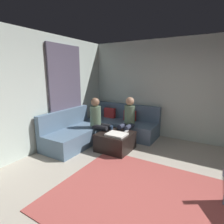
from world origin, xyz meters
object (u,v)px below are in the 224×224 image
game_remote (126,131)px  person_on_couch_back (128,118)px  sectional_couch (103,128)px  coffee_mug (111,128)px  ottoman (115,141)px  person_on_couch_side (99,119)px

game_remote → person_on_couch_back: (-0.13, 0.34, 0.23)m
sectional_couch → game_remote: 0.93m
sectional_couch → coffee_mug: (0.48, -0.33, 0.19)m
ottoman → game_remote: bearing=50.7°
sectional_couch → person_on_couch_back: bearing=4.2°
ottoman → coffee_mug: (-0.22, 0.18, 0.26)m
coffee_mug → game_remote: size_ratio=0.63×
ottoman → person_on_couch_side: (-0.55, 0.10, 0.45)m
person_on_couch_side → sectional_couch: bearing=-159.8°
coffee_mug → person_on_couch_side: bearing=-167.1°
ottoman → game_remote: game_remote is taller
coffee_mug → person_on_couch_back: bearing=54.3°
ottoman → person_on_couch_side: bearing=169.2°
person_on_couch_back → ottoman: bearing=84.5°
game_remote → person_on_couch_back: bearing=110.4°
sectional_couch → ottoman: bearing=-36.0°
game_remote → person_on_couch_side: person_on_couch_side is taller
sectional_couch → person_on_couch_side: 0.57m
sectional_couch → person_on_couch_side: bearing=-69.8°
game_remote → person_on_couch_side: size_ratio=0.12×
coffee_mug → person_on_couch_back: size_ratio=0.08×
ottoman → game_remote: (0.18, 0.22, 0.22)m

